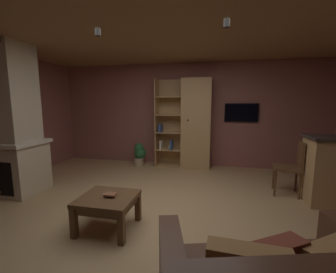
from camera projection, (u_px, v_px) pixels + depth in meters
name	position (u px, v px, depth m)	size (l,w,h in m)	color
floor	(162.00, 216.00, 3.13)	(6.51, 5.38, 0.02)	tan
wall_back	(188.00, 115.00, 5.57)	(6.63, 0.06, 2.51)	#8E544C
ceiling	(161.00, 23.00, 2.76)	(6.51, 5.38, 0.02)	#8E6B47
window_pane_back	(176.00, 118.00, 5.61)	(0.78, 0.01, 0.70)	white
stone_fireplace	(10.00, 128.00, 3.79)	(0.97, 0.79, 2.51)	#BCAD8E
bookshelf_cabinet	(192.00, 125.00, 5.31)	(1.31, 0.41, 2.11)	tan
coffee_table	(108.00, 203.00, 2.75)	(0.67, 0.62, 0.42)	brown
table_book_0	(109.00, 194.00, 2.78)	(0.11, 0.10, 0.02)	beige
table_book_1	(110.00, 194.00, 2.73)	(0.14, 0.11, 0.02)	brown
dining_chair	(293.00, 164.00, 3.76)	(0.48, 0.48, 0.92)	brown
potted_floor_plant	(140.00, 154.00, 5.57)	(0.30, 0.31, 0.57)	#9E896B
wall_mounted_tv	(241.00, 113.00, 5.24)	(0.76, 0.06, 0.43)	black
track_light_spot_1	(98.00, 32.00, 2.85)	(0.07, 0.07, 0.09)	black
track_light_spot_2	(227.00, 23.00, 2.53)	(0.07, 0.07, 0.09)	black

